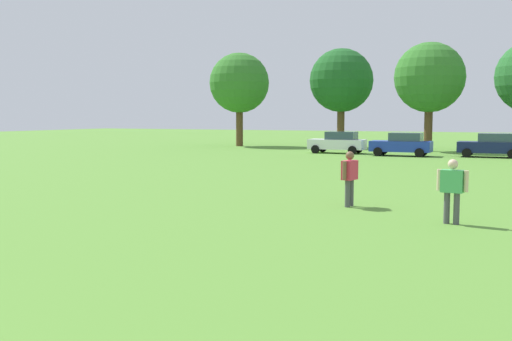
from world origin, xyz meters
TOP-DOWN VIEW (x-y plane):
  - ground_plane at (0.00, 30.00)m, footprint 160.00×160.00m
  - adult_bystander at (6.62, 14.98)m, footprint 0.83×0.40m
  - bystander_near_trees at (3.28, 16.85)m, footprint 0.43×0.83m
  - parked_car_white_0 at (-4.83, 43.18)m, footprint 4.30×2.02m
  - parked_car_blue_1 at (0.28, 42.02)m, footprint 4.30×2.02m
  - parked_car_navy_2 at (6.25, 43.18)m, footprint 4.30×2.02m
  - tree_far_left at (-16.63, 50.03)m, footprint 5.69×5.69m
  - tree_left at (-7.12, 51.75)m, footprint 5.79×5.79m
  - tree_center_left at (1.13, 48.69)m, footprint 5.67×5.67m

SIDE VIEW (x-z plane):
  - ground_plane at x=0.00m, z-range 0.00..0.00m
  - parked_car_white_0 at x=-4.83m, z-range 0.02..1.70m
  - parked_car_blue_1 at x=0.28m, z-range 0.02..1.70m
  - parked_car_navy_2 at x=6.25m, z-range 0.02..1.70m
  - adult_bystander at x=6.62m, z-range 0.16..1.91m
  - bystander_near_trees at x=3.28m, z-range 0.17..1.94m
  - tree_center_left at x=1.13m, z-range 1.55..10.39m
  - tree_far_left at x=-16.63m, z-range 1.55..10.42m
  - tree_left at x=-7.12m, z-range 1.58..10.60m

